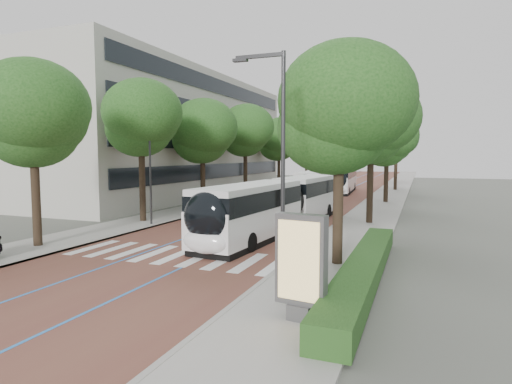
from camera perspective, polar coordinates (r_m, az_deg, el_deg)
ground at (r=20.26m, az=-12.60°, el=-8.89°), size 160.00×160.00×0.00m
road at (r=57.57m, az=10.15°, el=0.13°), size 11.00×140.00×0.02m
sidewalk_left at (r=59.46m, az=3.05°, el=0.40°), size 4.00×140.00×0.12m
sidewalk_right at (r=56.61m, az=17.62°, el=-0.06°), size 4.00×140.00×0.12m
kerb_left at (r=58.90m, az=4.80°, el=0.35°), size 0.20×140.00×0.14m
kerb_right at (r=56.76m, az=15.71°, el=0.00°), size 0.20×140.00×0.14m
zebra_crossing at (r=20.97m, az=-10.61°, el=-8.31°), size 10.55×3.60×0.01m
lane_line_left at (r=57.90m, az=8.60°, el=0.19°), size 0.12×126.00×0.01m
lane_line_right at (r=57.28m, az=11.72°, el=0.09°), size 0.12×126.00×0.01m
office_building at (r=53.83m, az=-13.37°, el=7.19°), size 18.11×40.00×14.00m
hedge at (r=16.97m, az=14.24°, el=-9.84°), size 1.20×14.00×0.80m
streetlight_near at (r=14.01m, az=2.92°, el=4.98°), size 1.82×0.20×8.00m
streetlight_far at (r=38.55m, az=14.76°, el=4.83°), size 1.82×0.20×8.00m
lamp_post_left at (r=29.74m, az=-13.94°, el=3.50°), size 0.14×0.14×8.00m
trees_left at (r=45.99m, az=-2.53°, el=7.49°), size 6.19×60.57×9.83m
trees_right at (r=36.26m, az=16.12°, el=7.32°), size 5.95×47.40×9.29m
lead_bus at (r=27.03m, az=2.90°, el=-1.79°), size 3.97×18.54×3.20m
bus_queued_0 at (r=42.91m, az=8.23°, el=0.68°), size 3.14×12.51×3.20m
bus_queued_1 at (r=55.42m, az=11.42°, el=1.59°), size 3.26×12.53×3.20m
ad_panel at (r=12.33m, az=6.03°, el=-9.61°), size 1.51×0.65×3.04m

